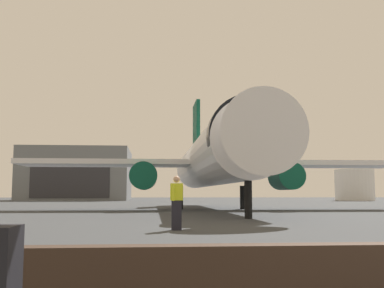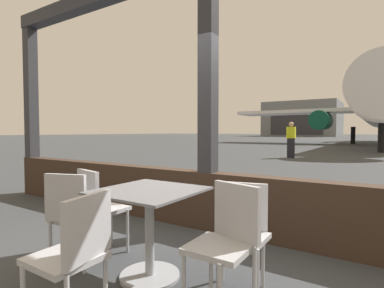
% 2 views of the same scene
% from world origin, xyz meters
% --- Properties ---
extents(ground_plane, '(220.00, 220.00, 0.00)m').
position_xyz_m(ground_plane, '(0.00, 40.00, 0.00)').
color(ground_plane, '#383A3D').
extents(airplane, '(28.06, 31.76, 10.61)m').
position_xyz_m(airplane, '(1.98, 29.80, 3.68)').
color(airplane, silver).
rests_on(airplane, ground).
extents(ground_crew_worker, '(0.40, 0.51, 1.74)m').
position_xyz_m(ground_crew_worker, '(-1.72, 11.25, 0.90)').
color(ground_crew_worker, black).
rests_on(ground_crew_worker, ground).
extents(distant_hangar, '(18.56, 17.35, 9.23)m').
position_xyz_m(distant_hangar, '(-16.11, 82.86, 4.61)').
color(distant_hangar, slate).
rests_on(distant_hangar, ground).
extents(fuel_storage_tank, '(6.56, 6.56, 5.32)m').
position_xyz_m(fuel_storage_tank, '(32.07, 73.46, 2.66)').
color(fuel_storage_tank, white).
rests_on(fuel_storage_tank, ground).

